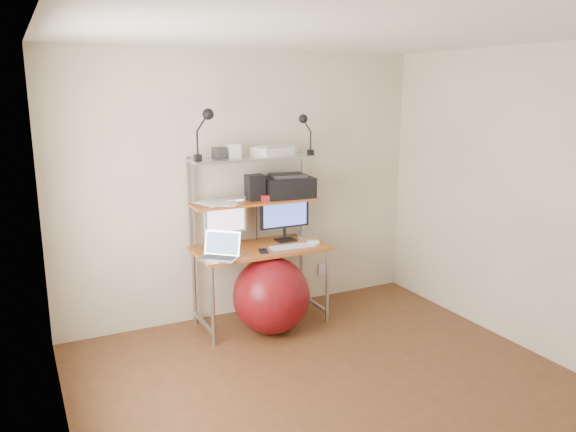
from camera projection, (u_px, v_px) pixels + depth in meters
name	position (u px, v px, depth m)	size (l,w,h in m)	color
room	(346.00, 227.00, 3.75)	(3.60, 3.60, 3.60)	brown
computer_desk	(258.00, 223.00, 5.12)	(1.20, 0.60, 1.57)	#B75723
wall_outlet	(322.00, 269.00, 5.88)	(0.08, 0.01, 0.12)	white
monitor_silver	(226.00, 220.00, 5.07)	(0.43, 0.19, 0.48)	#B9B9BE
monitor_black	(285.00, 215.00, 5.29)	(0.50, 0.14, 0.50)	black
laptop	(221.00, 252.00, 4.79)	(0.41, 0.40, 0.28)	silver
keyboard	(293.00, 246.00, 5.12)	(0.43, 0.12, 0.01)	white
mouse	(314.00, 242.00, 5.22)	(0.10, 0.06, 0.03)	white
mac_mini	(306.00, 235.00, 5.46)	(0.20, 0.20, 0.04)	silver
phone	(263.00, 251.00, 4.97)	(0.07, 0.14, 0.01)	black
printer	(288.00, 186.00, 5.28)	(0.50, 0.37, 0.22)	black
nas_cube	(255.00, 187.00, 5.14)	(0.16, 0.16, 0.23)	black
red_box	(271.00, 197.00, 5.14)	(0.19, 0.13, 0.05)	red
scanner	(273.00, 151.00, 5.14)	(0.40, 0.32, 0.09)	white
box_white	(234.00, 151.00, 4.95)	(0.11, 0.09, 0.12)	white
box_grey	(219.00, 153.00, 4.91)	(0.10, 0.10, 0.10)	#303033
clip_lamp_left	(206.00, 123.00, 4.72)	(0.17, 0.10, 0.44)	black
clip_lamp_right	(305.00, 125.00, 5.12)	(0.15, 0.08, 0.37)	black
exercise_ball	(271.00, 295.00, 5.01)	(0.69, 0.69, 0.69)	maroon
paper_stack	(218.00, 203.00, 4.97)	(0.41, 0.41, 0.02)	white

